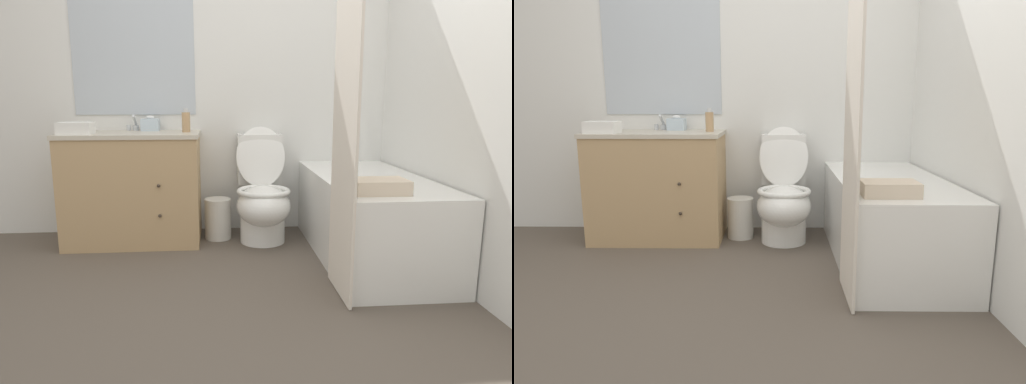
# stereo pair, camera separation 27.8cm
# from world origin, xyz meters

# --- Properties ---
(ground_plane) EXTENTS (14.00, 14.00, 0.00)m
(ground_plane) POSITION_xyz_m (0.00, 0.00, 0.00)
(ground_plane) COLOR brown
(wall_back) EXTENTS (8.00, 0.06, 2.50)m
(wall_back) POSITION_xyz_m (-0.01, 1.70, 1.25)
(wall_back) COLOR silver
(wall_back) RESTS_ON ground_plane
(wall_right) EXTENTS (0.05, 2.67, 2.50)m
(wall_right) POSITION_xyz_m (1.27, 0.84, 1.25)
(wall_right) COLOR silver
(wall_right) RESTS_ON ground_plane
(vanity_cabinet) EXTENTS (0.99, 0.59, 0.82)m
(vanity_cabinet) POSITION_xyz_m (-0.75, 1.39, 0.42)
(vanity_cabinet) COLOR tan
(vanity_cabinet) RESTS_ON ground_plane
(sink_faucet) EXTENTS (0.14, 0.12, 0.12)m
(sink_faucet) POSITION_xyz_m (-0.75, 1.60, 0.86)
(sink_faucet) COLOR silver
(sink_faucet) RESTS_ON vanity_cabinet
(toilet) EXTENTS (0.40, 0.67, 0.85)m
(toilet) POSITION_xyz_m (0.21, 1.32, 0.33)
(toilet) COLOR white
(toilet) RESTS_ON ground_plane
(bathtub) EXTENTS (0.68, 1.54, 0.56)m
(bathtub) POSITION_xyz_m (0.89, 0.90, 0.28)
(bathtub) COLOR white
(bathtub) RESTS_ON ground_plane
(shower_curtain) EXTENTS (0.01, 0.45, 1.85)m
(shower_curtain) POSITION_xyz_m (0.54, 0.31, 0.93)
(shower_curtain) COLOR silver
(shower_curtain) RESTS_ON ground_plane
(wastebasket) EXTENTS (0.20, 0.20, 0.31)m
(wastebasket) POSITION_xyz_m (-0.12, 1.40, 0.16)
(wastebasket) COLOR silver
(wastebasket) RESTS_ON ground_plane
(tissue_box) EXTENTS (0.13, 0.12, 0.12)m
(tissue_box) POSITION_xyz_m (-0.63, 1.56, 0.87)
(tissue_box) COLOR silver
(tissue_box) RESTS_ON vanity_cabinet
(soap_dispenser) EXTENTS (0.06, 0.06, 0.17)m
(soap_dispenser) POSITION_xyz_m (-0.35, 1.41, 0.90)
(soap_dispenser) COLOR tan
(soap_dispenser) RESTS_ON vanity_cabinet
(hand_towel_folded) EXTENTS (0.23, 0.17, 0.08)m
(hand_towel_folded) POSITION_xyz_m (-1.09, 1.23, 0.86)
(hand_towel_folded) COLOR white
(hand_towel_folded) RESTS_ON vanity_cabinet
(bath_towel_folded) EXTENTS (0.30, 0.21, 0.08)m
(bath_towel_folded) POSITION_xyz_m (0.75, 0.36, 0.59)
(bath_towel_folded) COLOR beige
(bath_towel_folded) RESTS_ON bathtub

